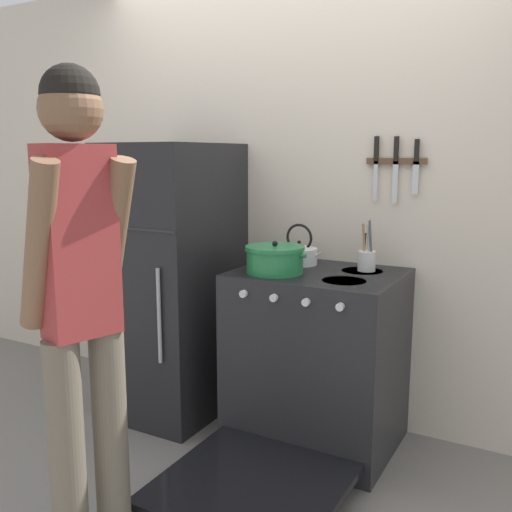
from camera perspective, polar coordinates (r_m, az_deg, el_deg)
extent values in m
plane|color=slate|center=(3.58, 3.52, -14.63)|extent=(14.00, 14.00, 0.00)
cube|color=beige|center=(3.29, 3.98, 6.21)|extent=(10.00, 0.06, 2.55)
cube|color=black|center=(3.33, -8.17, -2.44)|extent=(0.58, 0.71, 1.56)
cube|color=#2D2D2D|center=(3.00, -12.44, 2.68)|extent=(0.57, 0.01, 0.01)
cylinder|color=#B2B5BA|center=(2.96, -9.67, -5.94)|extent=(0.02, 0.02, 0.50)
cube|color=#232326|center=(3.02, 6.13, -10.12)|extent=(0.81, 0.65, 0.92)
cube|color=black|center=(2.89, 6.29, -1.77)|extent=(0.80, 0.64, 0.02)
cube|color=black|center=(2.76, 3.65, -12.24)|extent=(0.71, 0.05, 0.70)
cylinder|color=black|center=(2.85, 1.89, -1.75)|extent=(0.21, 0.21, 0.01)
cylinder|color=black|center=(2.71, 8.79, -2.50)|extent=(0.21, 0.21, 0.01)
cylinder|color=black|center=(3.08, 4.10, -0.87)|extent=(0.21, 0.21, 0.01)
cylinder|color=black|center=(2.95, 10.56, -1.51)|extent=(0.21, 0.21, 0.01)
cylinder|color=silver|center=(2.71, -1.27, -3.80)|extent=(0.04, 0.02, 0.04)
cylinder|color=silver|center=(2.64, 1.78, -4.21)|extent=(0.04, 0.02, 0.04)
cylinder|color=silver|center=(2.57, 5.01, -4.63)|extent=(0.04, 0.02, 0.04)
cylinder|color=silver|center=(2.51, 8.41, -5.06)|extent=(0.04, 0.02, 0.04)
cube|color=black|center=(2.60, -0.45, -21.94)|extent=(0.75, 0.74, 0.04)
cube|color=#99999E|center=(2.96, 5.48, -11.42)|extent=(0.67, 0.36, 0.01)
cylinder|color=#237A42|center=(2.84, 1.89, -0.53)|extent=(0.28, 0.28, 0.12)
cylinder|color=#237A42|center=(2.83, 1.90, 0.82)|extent=(0.30, 0.30, 0.02)
sphere|color=black|center=(2.82, 1.91, 1.24)|extent=(0.03, 0.03, 0.03)
cylinder|color=#237A42|center=(2.90, -0.80, 0.54)|extent=(0.03, 0.02, 0.02)
cylinder|color=#237A42|center=(2.76, 4.73, 0.02)|extent=(0.03, 0.02, 0.02)
cylinder|color=silver|center=(3.07, 4.32, -0.03)|extent=(0.20, 0.20, 0.09)
cone|color=silver|center=(3.06, 4.33, 0.98)|extent=(0.19, 0.19, 0.02)
sphere|color=black|center=(3.05, 4.34, 1.38)|extent=(0.02, 0.02, 0.02)
cone|color=silver|center=(3.03, 5.92, -0.02)|extent=(0.11, 0.03, 0.09)
torus|color=black|center=(3.05, 4.35, 1.84)|extent=(0.15, 0.01, 0.15)
cylinder|color=silver|center=(2.94, 11.00, -0.50)|extent=(0.09, 0.09, 0.10)
cylinder|color=#9E7547|center=(2.92, 10.75, 1.06)|extent=(0.02, 0.03, 0.22)
cylinder|color=#232326|center=(2.93, 10.75, 0.59)|extent=(0.02, 0.02, 0.17)
cylinder|color=#B2B5BA|center=(2.93, 11.21, 0.98)|extent=(0.04, 0.03, 0.21)
cylinder|color=#4C4C51|center=(2.92, 11.42, 1.18)|extent=(0.04, 0.03, 0.24)
cylinder|color=#6B6051|center=(2.24, -18.36, -18.67)|extent=(0.13, 0.13, 0.88)
cylinder|color=#6B6051|center=(2.31, -14.30, -17.54)|extent=(0.13, 0.13, 0.88)
cube|color=#9E3333|center=(2.03, -17.36, 1.35)|extent=(0.20, 0.28, 0.66)
cylinder|color=brown|center=(1.98, -20.86, 0.90)|extent=(0.28, 0.16, 0.58)
cylinder|color=brown|center=(2.10, -14.06, 1.76)|extent=(0.28, 0.16, 0.58)
sphere|color=brown|center=(2.02, -18.04, 13.80)|extent=(0.21, 0.21, 0.21)
sphere|color=black|center=(2.02, -18.12, 15.14)|extent=(0.19, 0.19, 0.19)
cube|color=brown|center=(3.04, 13.85, 9.19)|extent=(0.31, 0.02, 0.03)
cube|color=silver|center=(3.06, 11.85, 7.35)|extent=(0.02, 0.00, 0.21)
cube|color=black|center=(3.06, 11.96, 10.46)|extent=(0.02, 0.02, 0.13)
cube|color=silver|center=(3.03, 13.73, 7.15)|extent=(0.03, 0.00, 0.22)
cube|color=black|center=(3.03, 13.85, 10.37)|extent=(0.02, 0.02, 0.12)
cube|color=silver|center=(3.01, 15.66, 7.54)|extent=(0.03, 0.00, 0.16)
cube|color=black|center=(3.00, 15.78, 10.15)|extent=(0.02, 0.02, 0.11)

